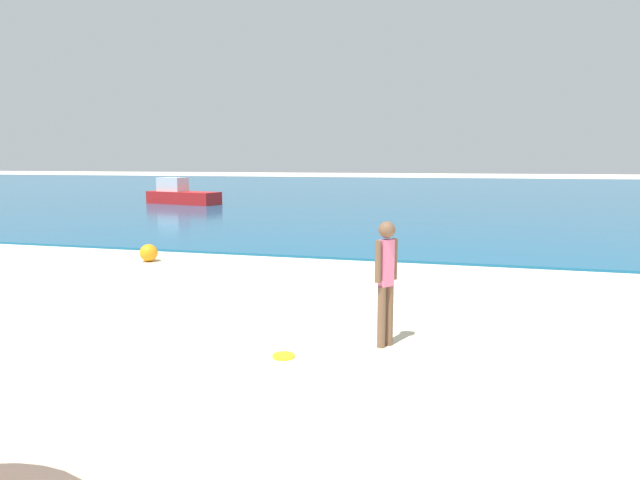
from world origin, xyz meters
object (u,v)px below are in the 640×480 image
frisbee (284,356)px  beach_ball (149,253)px  boat_near (181,195)px  person_standing (386,276)px

frisbee → beach_ball: beach_ball is taller
boat_near → beach_ball: bearing=-50.9°
frisbee → beach_ball: size_ratio=0.65×
frisbee → boat_near: 22.46m
boat_near → beach_ball: 15.88m
person_standing → boat_near: 22.49m
frisbee → boat_near: size_ratio=0.06×
frisbee → boat_near: bearing=121.8°
boat_near → person_standing: bearing=-42.2°
person_standing → boat_near: bearing=-108.6°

